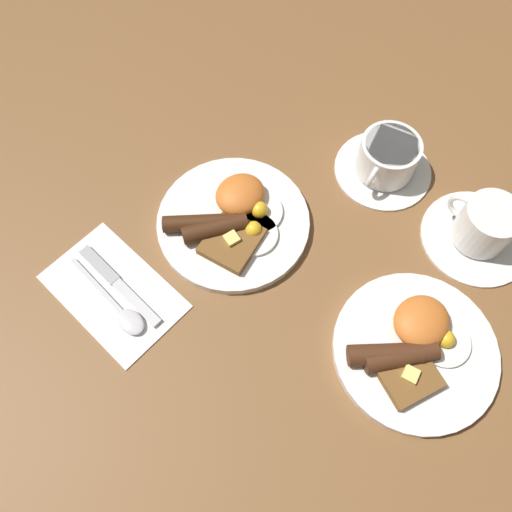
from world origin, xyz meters
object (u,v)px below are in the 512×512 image
(breakfast_plate_near, at_px, (233,220))
(teacup_near, at_px, (386,160))
(spoon, at_px, (123,313))
(knife, at_px, (115,281))
(breakfast_plate_far, at_px, (414,347))
(teacup_far, at_px, (482,228))

(breakfast_plate_near, bearing_deg, teacup_near, 161.76)
(teacup_near, distance_m, spoon, 0.48)
(breakfast_plate_near, height_order, knife, breakfast_plate_near)
(breakfast_plate_far, xyz_separation_m, spoon, (0.28, -0.31, -0.01))
(spoon, bearing_deg, teacup_far, 58.42)
(breakfast_plate_near, relative_size, knife, 1.38)
(teacup_far, xyz_separation_m, spoon, (0.49, -0.25, -0.02))
(teacup_near, xyz_separation_m, spoon, (0.47, -0.07, -0.02))
(breakfast_plate_far, bearing_deg, teacup_far, -165.43)
(teacup_far, bearing_deg, breakfast_plate_far, 14.57)
(teacup_near, bearing_deg, breakfast_plate_near, -18.24)
(breakfast_plate_near, bearing_deg, breakfast_plate_far, 100.53)
(spoon, bearing_deg, teacup_near, 77.24)
(knife, height_order, spoon, spoon)
(teacup_far, relative_size, knife, 0.98)
(knife, bearing_deg, teacup_near, 69.74)
(breakfast_plate_near, height_order, teacup_near, teacup_near)
(breakfast_plate_far, height_order, teacup_near, teacup_near)
(breakfast_plate_far, distance_m, spoon, 0.41)
(breakfast_plate_near, distance_m, teacup_far, 0.38)
(breakfast_plate_near, height_order, breakfast_plate_far, same)
(breakfast_plate_far, bearing_deg, spoon, -47.97)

